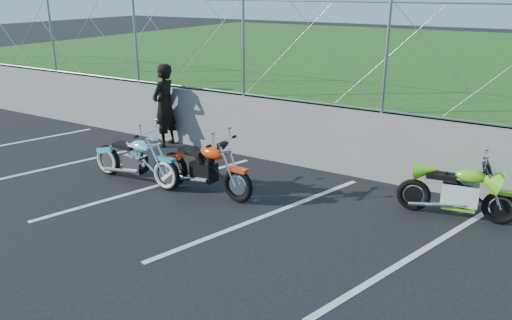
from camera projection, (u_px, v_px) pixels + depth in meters
The scene contains 9 objects.
ground at pixel (233, 241), 7.25m from camera, with size 90.00×90.00×0.00m, color black.
retaining_wall at pixel (329, 139), 9.88m from camera, with size 30.00×0.22×1.30m, color slate.
grass_field at pixel (438, 70), 17.99m from camera, with size 30.00×20.00×1.30m, color #1E5115.
chain_link_fence at pixel (334, 54), 9.34m from camera, with size 28.00×0.03×2.00m.
parking_lines at pixel (336, 233), 7.48m from camera, with size 18.29×4.31×0.01m.
cruiser_turquoise at pixel (137, 161), 9.29m from camera, with size 2.11×0.67×1.05m.
naked_orange at pixel (206, 169), 8.82m from camera, with size 2.09×0.71×1.04m.
sportbike_green at pixel (458, 193), 7.87m from camera, with size 1.84×0.65×0.95m.
person_standing at pixel (164, 106), 11.34m from camera, with size 0.69×0.45×1.89m, color black.
Camera 1 is at (3.59, -5.38, 3.49)m, focal length 35.00 mm.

